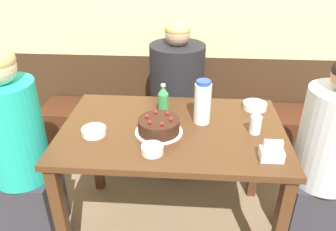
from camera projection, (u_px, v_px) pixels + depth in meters
ground_plane at (172, 225)px, 2.22m from camera, size 12.00×12.00×0.00m
back_wall at (181, 5)px, 2.54m from camera, size 4.80×0.04×2.50m
bench_seat at (178, 132)px, 2.84m from camera, size 2.30×0.38×0.45m
dining_table at (172, 143)px, 1.90m from camera, size 1.26×0.80×0.77m
birthday_cake at (159, 126)px, 1.79m from camera, size 0.26×0.26×0.10m
water_pitcher at (203, 102)px, 1.85m from camera, size 0.10×0.10×0.26m
soju_bottle at (163, 100)px, 1.97m from camera, size 0.06×0.06×0.19m
napkin_holder at (272, 152)px, 1.57m from camera, size 0.11×0.08×0.11m
bowl_soup_white at (255, 106)px, 2.05m from camera, size 0.15×0.15×0.04m
bowl_rice_small at (94, 131)px, 1.78m from camera, size 0.13×0.13×0.04m
bowl_side_dish at (152, 149)px, 1.63m from camera, size 0.11×0.11×0.04m
glass_water_tall at (256, 125)px, 1.78m from camera, size 0.06×0.06×0.10m
person_teal_shirt at (177, 100)px, 2.50m from camera, size 0.40×0.40×1.23m
person_pale_blue_shirt at (326, 160)px, 1.89m from camera, size 0.36×0.36×1.20m
person_grey_tee at (19, 154)px, 1.91m from camera, size 0.34×0.33×1.25m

